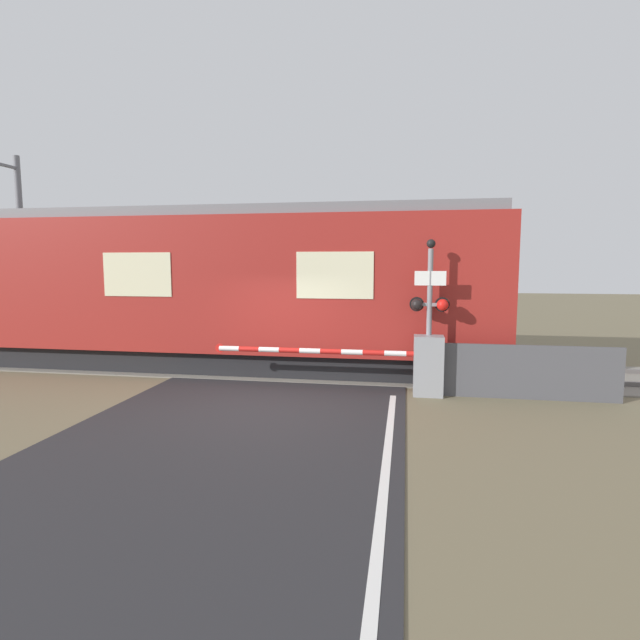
% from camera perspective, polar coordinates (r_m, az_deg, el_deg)
% --- Properties ---
extents(ground_plane, '(80.00, 80.00, 0.00)m').
position_cam_1_polar(ground_plane, '(9.86, -6.63, -9.56)').
color(ground_plane, '#6B6047').
extents(track_bed, '(36.00, 3.20, 0.13)m').
position_cam_1_polar(track_bed, '(13.02, -2.42, -5.47)').
color(track_bed, slate).
rests_on(track_bed, ground_plane).
extents(train, '(17.17, 3.06, 4.07)m').
position_cam_1_polar(train, '(13.96, -16.98, 3.58)').
color(train, black).
rests_on(train, ground_plane).
extents(crossing_barrier, '(4.91, 0.44, 1.25)m').
position_cam_1_polar(crossing_barrier, '(10.52, 10.50, -4.91)').
color(crossing_barrier, gray).
rests_on(crossing_barrier, ground_plane).
extents(signal_post, '(0.82, 0.26, 3.21)m').
position_cam_1_polar(signal_post, '(10.55, 12.41, 1.52)').
color(signal_post, gray).
rests_on(signal_post, ground_plane).
extents(catenary_pole, '(0.20, 1.90, 6.16)m').
position_cam_1_polar(catenary_pole, '(19.06, -30.99, 7.07)').
color(catenary_pole, slate).
rests_on(catenary_pole, ground_plane).
extents(roadside_fence, '(3.64, 0.06, 1.10)m').
position_cam_1_polar(roadside_fence, '(10.84, 22.40, -5.55)').
color(roadside_fence, '#4C4C51').
rests_on(roadside_fence, ground_plane).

